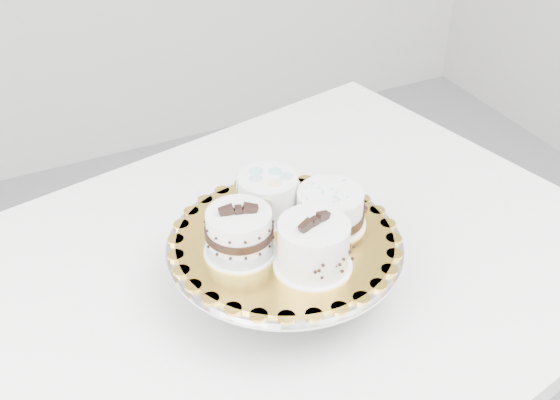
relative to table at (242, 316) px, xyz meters
name	(u,v)px	position (x,y,z in m)	size (l,w,h in m)	color
table	(242,316)	(0.00, 0.00, 0.00)	(1.40, 1.08, 0.75)	white
cake_stand	(285,256)	(0.06, -0.04, 0.14)	(0.35, 0.35, 0.09)	gray
cake_board	(285,239)	(0.06, -0.04, 0.17)	(0.32, 0.32, 0.00)	gold
cake_swirl	(313,246)	(0.06, -0.11, 0.21)	(0.12, 0.12, 0.09)	white
cake_banded	(239,234)	(-0.01, -0.04, 0.20)	(0.12, 0.12, 0.08)	white
cake_dots	(268,195)	(0.06, 0.03, 0.21)	(0.11, 0.11, 0.07)	white
cake_ribbon	(330,209)	(0.13, -0.04, 0.20)	(0.12, 0.11, 0.06)	white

